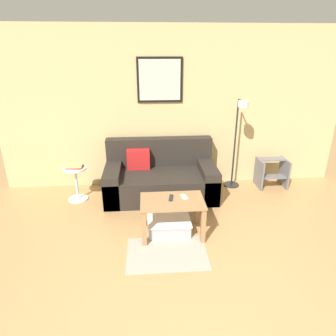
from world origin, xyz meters
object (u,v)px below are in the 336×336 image
Objects in this scene: floor_lamp at (237,139)px; step_stool at (272,172)px; remote_control at (171,198)px; storage_bin at (169,225)px; coffee_table at (172,208)px; book_stack at (75,166)px; side_table at (76,181)px; cell_phone at (184,197)px; couch at (160,178)px.

floor_lamp is 3.10× the size of step_stool.
remote_control reaches higher than step_stool.
step_stool is at bearing 33.69° from storage_bin.
storage_bin is at bearing 129.15° from coffee_table.
coffee_table is 1.75m from book_stack.
book_stack is at bearing 153.65° from remote_control.
remote_control is at bearing -35.90° from side_table.
couch is at bearing 88.57° from cell_phone.
floor_lamp is at bearing 34.94° from cell_phone.
couch is 7.01× the size of book_stack.
remote_control is at bearing -85.86° from couch.
side_table is (-1.34, 0.99, 0.22)m from storage_bin.
cell_phone is 0.29× the size of step_stool.
floor_lamp is at bearing 4.60° from side_table.
couch is 1.32m from book_stack.
storage_bin is at bearing -162.58° from remote_control.
side_table is 1.82m from cell_phone.
coffee_table is 3.20× the size of book_stack.
side_table is at bearing -85.32° from book_stack.
side_table is 3.51× the size of remote_control.
step_stool reaches higher than coffee_table.
step_stool is at bearing 35.26° from coffee_table.
remote_control is (0.08, -1.07, 0.20)m from couch.
step_stool is at bearing 21.41° from cell_phone.
floor_lamp is at bearing -177.30° from step_stool.
side_table reaches higher than storage_bin.
cell_phone is at bearing -130.50° from floor_lamp.
floor_lamp is 2.82× the size of side_table.
step_stool is at bearing 2.70° from floor_lamp.
book_stack is (-1.35, 1.01, 0.46)m from storage_bin.
side_table is 0.23m from book_stack.
step_stool is at bearing 43.84° from remote_control.
couch is at bearing -174.41° from floor_lamp.
floor_lamp is 2.60m from side_table.
floor_lamp is 1.71m from remote_control.
couch is at bearing 92.81° from storage_bin.
floor_lamp reaches higher than book_stack.
side_table is (-1.38, 1.04, -0.05)m from coffee_table.
storage_bin is at bearing -36.80° from book_stack.
book_stack is at bearing -175.68° from floor_lamp.
remote_control is (-1.16, -1.19, -0.38)m from floor_lamp.
remote_control is at bearing -134.27° from floor_lamp.
remote_control is 2.20m from step_stool.
floor_lamp reaches higher than storage_bin.
floor_lamp is at bearing 5.59° from couch.
cell_phone is at bearing 26.73° from coffee_table.
side_table is 3.20m from step_stool.
side_table is 1.10× the size of step_stool.
remote_control is at bearing -36.22° from book_stack.
side_table is at bearing -175.79° from step_stool.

